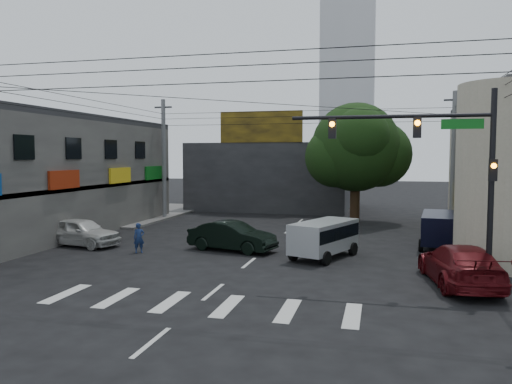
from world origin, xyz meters
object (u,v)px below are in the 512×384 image
at_px(street_tree, 356,148).
at_px(utility_pole_far_left, 164,159).
at_px(navy_van, 439,231).
at_px(maroon_sedan, 460,265).
at_px(traffic_gantry, 441,157).
at_px(silver_minivan, 324,240).
at_px(white_compact, 81,232).
at_px(dark_sedan, 232,236).
at_px(utility_pole_far_right, 453,160).
at_px(traffic_officer, 139,238).

relative_size(street_tree, utility_pole_far_left, 0.95).
bearing_deg(navy_van, maroon_sedan, -174.60).
xyz_separation_m(traffic_gantry, silver_minivan, (-4.62, 4.98, -3.95)).
bearing_deg(white_compact, silver_minivan, -79.55).
bearing_deg(street_tree, dark_sedan, -114.39).
distance_m(white_compact, silver_minivan, 13.16).
bearing_deg(street_tree, white_compact, -137.03).
xyz_separation_m(dark_sedan, navy_van, (10.47, 3.58, 0.15)).
xyz_separation_m(utility_pole_far_left, utility_pole_far_right, (21.00, 0.00, 0.00)).
bearing_deg(street_tree, traffic_officer, -125.54).
bearing_deg(silver_minivan, traffic_gantry, -114.97).
bearing_deg(traffic_gantry, silver_minivan, 132.87).
bearing_deg(navy_van, traffic_officer, 115.81).
xyz_separation_m(street_tree, navy_van, (4.87, -8.76, -4.57)).
height_order(dark_sedan, traffic_officer, dark_sedan).
bearing_deg(utility_pole_far_left, maroon_sedan, -39.50).
distance_m(silver_minivan, traffic_officer, 9.25).
height_order(street_tree, dark_sedan, street_tree).
bearing_deg(dark_sedan, street_tree, -11.19).
bearing_deg(utility_pole_far_right, utility_pole_far_left, 180.00).
relative_size(traffic_gantry, silver_minivan, 1.63).
bearing_deg(maroon_sedan, silver_minivan, -42.98).
distance_m(traffic_gantry, utility_pole_far_left, 25.00).
bearing_deg(navy_van, utility_pole_far_left, 74.56).
height_order(traffic_gantry, utility_pole_far_right, utility_pole_far_right).
height_order(dark_sedan, silver_minivan, silver_minivan).
relative_size(silver_minivan, navy_van, 0.94).
xyz_separation_m(street_tree, maroon_sedan, (4.73, -16.85, -4.69)).
relative_size(white_compact, traffic_officer, 3.16).
height_order(traffic_gantry, dark_sedan, traffic_gantry).
distance_m(traffic_gantry, maroon_sedan, 4.30).
height_order(utility_pole_far_right, traffic_officer, utility_pole_far_right).
bearing_deg(maroon_sedan, utility_pole_far_left, -47.78).
distance_m(street_tree, dark_sedan, 14.34).
bearing_deg(white_compact, traffic_gantry, -95.16).
relative_size(white_compact, navy_van, 1.01).
relative_size(maroon_sedan, navy_van, 1.20).
relative_size(utility_pole_far_right, silver_minivan, 2.08).
bearing_deg(street_tree, maroon_sedan, -74.32).
distance_m(traffic_gantry, white_compact, 18.91).
bearing_deg(silver_minivan, utility_pole_far_right, -9.09).
bearing_deg(traffic_gantry, utility_pole_far_right, 81.06).
bearing_deg(utility_pole_far_left, navy_van, -21.82).
relative_size(utility_pole_far_left, dark_sedan, 1.90).
height_order(white_compact, traffic_officer, white_compact).
height_order(traffic_gantry, traffic_officer, traffic_gantry).
height_order(traffic_gantry, white_compact, traffic_gantry).
bearing_deg(traffic_officer, dark_sedan, -16.32).
height_order(white_compact, maroon_sedan, maroon_sedan).
relative_size(traffic_gantry, dark_sedan, 1.49).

